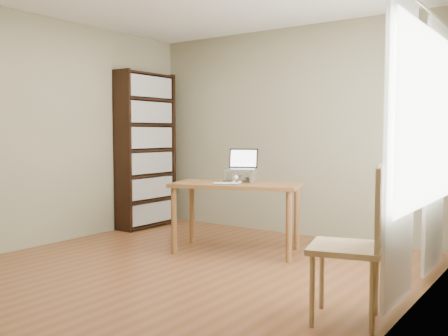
# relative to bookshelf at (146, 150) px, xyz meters

# --- Properties ---
(room) EXTENTS (4.04, 4.54, 2.64)m
(room) POSITION_rel_bookshelf_xyz_m (1.86, -1.54, 0.25)
(room) COLOR brown
(room) RESTS_ON ground
(bookshelf) EXTENTS (0.30, 0.90, 2.10)m
(bookshelf) POSITION_rel_bookshelf_xyz_m (0.00, 0.00, 0.00)
(bookshelf) COLOR black
(bookshelf) RESTS_ON ground
(curtains) EXTENTS (0.03, 1.90, 2.25)m
(curtains) POSITION_rel_bookshelf_xyz_m (3.75, -0.75, 0.12)
(curtains) COLOR white
(curtains) RESTS_ON ground
(desk) EXTENTS (1.48, 1.06, 0.75)m
(desk) POSITION_rel_bookshelf_xyz_m (1.83, -0.52, -0.40)
(desk) COLOR brown
(desk) RESTS_ON ground
(laptop_stand) EXTENTS (0.32, 0.25, 0.13)m
(laptop_stand) POSITION_rel_bookshelf_xyz_m (1.83, -0.44, -0.22)
(laptop_stand) COLOR silver
(laptop_stand) RESTS_ON desk
(laptop) EXTENTS (0.37, 0.36, 0.23)m
(laptop) POSITION_rel_bookshelf_xyz_m (1.83, -0.39, -0.11)
(laptop) COLOR silver
(laptop) RESTS_ON laptop_stand
(keyboard) EXTENTS (0.30, 0.21, 0.02)m
(keyboard) POSITION_rel_bookshelf_xyz_m (1.85, -0.74, -0.29)
(keyboard) COLOR silver
(keyboard) RESTS_ON desk
(coaster) EXTENTS (0.11, 0.11, 0.01)m
(coaster) POSITION_rel_bookshelf_xyz_m (2.44, -0.79, -0.30)
(coaster) COLOR brown
(coaster) RESTS_ON desk
(cat) EXTENTS (0.24, 0.48, 0.15)m
(cat) POSITION_rel_bookshelf_xyz_m (1.82, -0.41, -0.24)
(cat) COLOR #473D37
(cat) RESTS_ON desk
(chair) EXTENTS (0.57, 0.57, 1.06)m
(chair) POSITION_rel_bookshelf_xyz_m (3.62, -1.75, -0.47)
(chair) COLOR tan
(chair) RESTS_ON ground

